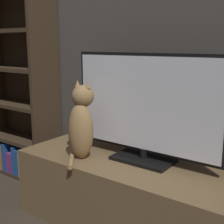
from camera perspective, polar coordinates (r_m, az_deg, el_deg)
name	(u,v)px	position (r m, az deg, el deg)	size (l,w,h in m)	color
wall_back	(161,13)	(2.02, 9.02, 17.47)	(4.80, 0.05, 2.60)	#47423D
tv_stand	(131,196)	(1.96, 3.50, -15.04)	(1.44, 0.54, 0.43)	brown
tv	(145,108)	(1.81, 6.01, 0.70)	(0.96, 0.22, 0.64)	black
cat	(82,123)	(1.88, -5.60, -2.10)	(0.17, 0.29, 0.48)	#997547
bookshelf	(21,98)	(2.76, -16.33, 2.40)	(0.72, 0.28, 1.53)	#3D2D1E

